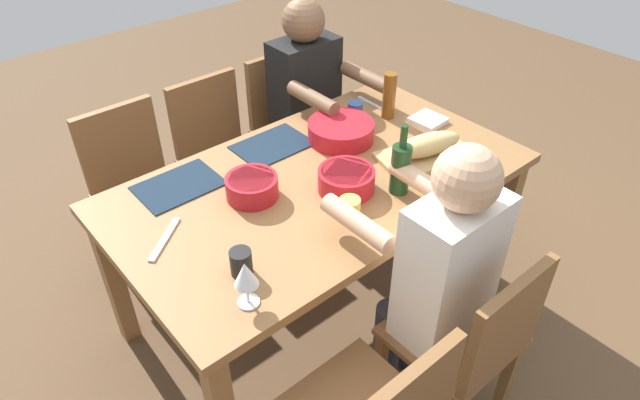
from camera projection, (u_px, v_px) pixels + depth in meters
ground_plane at (320, 303)px, 2.69m from camera, size 8.00×8.00×0.00m
dining_table at (320, 195)px, 2.29m from camera, size 1.67×0.96×0.74m
chair_far_left at (137, 184)px, 2.64m from camera, size 0.40×0.40×0.85m
chair_far_right at (289, 122)px, 3.11m from camera, size 0.40×0.40×0.85m
diner_far_right at (310, 99)px, 2.87m from camera, size 0.41×0.53×1.20m
chair_near_center at (472, 342)px, 1.91m from camera, size 0.40×0.40×0.85m
diner_near_center at (438, 268)px, 1.89m from camera, size 0.41×0.53×1.20m
chair_far_center at (219, 151)px, 2.88m from camera, size 0.40×0.40×0.85m
serving_bowl_fruit at (341, 130)px, 2.44m from camera, size 0.29×0.29×0.08m
serving_bowl_pasta at (252, 186)px, 2.11m from camera, size 0.20×0.20×0.09m
serving_bowl_salad at (346, 179)px, 2.15m from camera, size 0.22×0.22×0.09m
cutting_board at (426, 156)px, 2.35m from camera, size 0.44×0.31×0.02m
bread_loaf at (427, 145)px, 2.31m from camera, size 0.34×0.19×0.09m
wine_bottle at (401, 168)px, 2.10m from camera, size 0.08×0.08×0.29m
beer_bottle at (389, 96)px, 2.57m from camera, size 0.06×0.06×0.22m
wine_glass at (246, 276)px, 1.64m from camera, size 0.08×0.08×0.17m
placemat_far_left at (179, 186)px, 2.19m from camera, size 0.32×0.23×0.01m
cup_far_right at (355, 111)px, 2.60m from camera, size 0.07×0.07×0.08m
fork_far_right at (370, 103)px, 2.74m from camera, size 0.02×0.17×0.01m
cup_near_center at (350, 209)px, 2.01m from camera, size 0.08×0.08×0.08m
cup_near_left at (241, 262)px, 1.79m from camera, size 0.07×0.07×0.09m
placemat_far_center at (272, 145)px, 2.43m from camera, size 0.32×0.23×0.01m
carving_knife at (165, 239)px, 1.94m from camera, size 0.19×0.16×0.01m
napkin_stack at (428, 120)px, 2.58m from camera, size 0.15×0.15×0.02m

